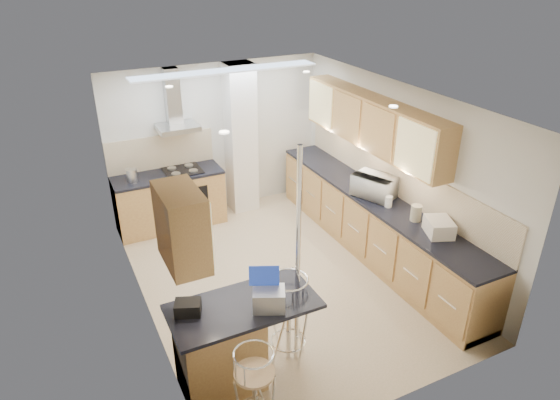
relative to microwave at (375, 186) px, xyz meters
name	(u,v)px	position (x,y,z in m)	size (l,w,h in m)	color
ground	(281,277)	(-1.48, -0.01, -1.08)	(4.80, 4.80, 0.00)	tan
room_shell	(290,160)	(-1.15, 0.37, 0.46)	(3.64, 4.84, 2.51)	silver
right_counter	(373,224)	(0.02, -0.01, -0.62)	(0.63, 4.40, 0.92)	#A87543
back_counter	(170,200)	(-2.43, 2.09, -0.62)	(1.70, 0.63, 0.92)	#A87543
peninsula	(245,341)	(-2.60, -1.46, -0.60)	(1.47, 0.72, 0.94)	#A87543
microwave	(375,186)	(0.00, 0.00, 0.00)	(0.57, 0.39, 0.32)	white
laptop	(269,299)	(-2.40, -1.61, -0.03)	(0.31, 0.23, 0.21)	#999CA0
bag	(188,308)	(-3.12, -1.35, -0.07)	(0.24, 0.18, 0.13)	black
bar_stool_near	(255,392)	(-2.78, -2.11, -0.60)	(0.39, 0.39, 0.95)	tan
bar_stool_end	(289,319)	(-2.08, -1.41, -0.55)	(0.43, 0.43, 1.06)	tan
jar_a	(366,180)	(0.11, 0.34, -0.06)	(0.12, 0.12, 0.19)	white
jar_b	(361,177)	(0.12, 0.50, -0.08)	(0.11, 0.11, 0.16)	white
jar_c	(416,213)	(0.06, -0.82, -0.05)	(0.14, 0.14, 0.21)	#B7B092
jar_d	(388,201)	(-0.02, -0.35, -0.08)	(0.10, 0.10, 0.16)	white
bread_bin	(439,227)	(0.08, -1.22, -0.06)	(0.29, 0.37, 0.19)	white
kettle	(132,175)	(-2.97, 2.02, -0.06)	(0.16, 0.16, 0.20)	#B8BBBD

